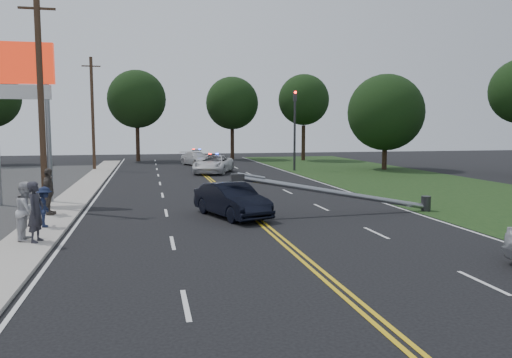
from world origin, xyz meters
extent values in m
plane|color=black|center=(0.00, 0.00, 0.00)|extent=(120.00, 120.00, 0.00)
cube|color=#A7A197|center=(-8.40, 10.00, 0.06)|extent=(1.80, 70.00, 0.12)
cube|color=black|center=(13.50, 10.00, 0.01)|extent=(12.00, 80.00, 0.01)
cube|color=gold|center=(0.00, 10.00, 0.01)|extent=(0.36, 80.00, 0.00)
cylinder|color=gray|center=(-9.30, 14.00, 3.50)|extent=(0.24, 0.24, 7.00)
cube|color=red|center=(-10.50, 14.00, 7.00)|extent=(3.20, 0.35, 2.00)
cube|color=white|center=(-10.50, 14.00, 5.60)|extent=(2.80, 0.30, 0.70)
cylinder|color=#2D2D30|center=(8.30, 30.00, 3.50)|extent=(0.20, 0.20, 7.00)
cube|color=#2D2D30|center=(8.30, 30.00, 6.60)|extent=(0.28, 0.28, 0.90)
sphere|color=#FF0C07|center=(8.30, 29.84, 6.90)|extent=(0.22, 0.22, 0.22)
cylinder|color=#2D2D30|center=(8.10, 8.00, 0.35)|extent=(0.44, 0.44, 0.70)
cylinder|color=gray|center=(3.67, 8.00, 0.98)|extent=(8.90, 0.24, 1.80)
cube|color=#2D2D30|center=(-0.76, 8.00, 1.76)|extent=(0.55, 0.32, 0.30)
cylinder|color=#382619|center=(-9.20, 12.00, 5.00)|extent=(0.28, 0.28, 10.00)
cube|color=#382619|center=(-9.20, 12.00, 9.20)|extent=(1.60, 0.10, 0.10)
cylinder|color=#382619|center=(-9.20, 34.00, 5.00)|extent=(0.28, 0.28, 10.00)
cube|color=#382619|center=(-9.20, 34.00, 9.20)|extent=(1.60, 0.10, 0.10)
cylinder|color=black|center=(-5.58, 45.27, 2.02)|extent=(0.44, 0.44, 4.05)
sphere|color=black|center=(-5.58, 45.27, 6.97)|extent=(6.47, 6.47, 6.47)
cylinder|color=black|center=(5.41, 46.30, 1.94)|extent=(0.44, 0.44, 3.88)
sphere|color=black|center=(5.41, 46.30, 6.68)|extent=(6.21, 6.21, 6.21)
cylinder|color=black|center=(13.15, 42.70, 2.03)|extent=(0.44, 0.44, 4.05)
sphere|color=black|center=(13.15, 42.70, 6.98)|extent=(5.82, 5.82, 5.82)
cylinder|color=black|center=(16.64, 29.26, 1.50)|extent=(0.44, 0.44, 3.01)
sphere|color=black|center=(16.64, 29.26, 5.18)|extent=(6.88, 6.88, 6.88)
imported|color=black|center=(-0.95, 8.40, 0.74)|extent=(2.98, 4.76, 1.48)
imported|color=silver|center=(0.90, 28.94, 0.77)|extent=(4.35, 6.09, 1.54)
imported|color=silver|center=(0.33, 37.70, 0.68)|extent=(3.48, 5.06, 1.36)
imported|color=#2A2A32|center=(-8.08, 4.62, 1.12)|extent=(0.64, 0.82, 2.01)
imported|color=silver|center=(-8.44, 5.06, 1.10)|extent=(0.81, 1.00, 1.96)
imported|color=#18213E|center=(-8.30, 7.19, 0.89)|extent=(0.63, 1.03, 1.54)
imported|color=#4E463F|center=(-8.66, 9.95, 1.13)|extent=(0.60, 1.22, 2.02)
camera|label=1|loc=(-4.43, -12.67, 3.90)|focal=35.00mm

